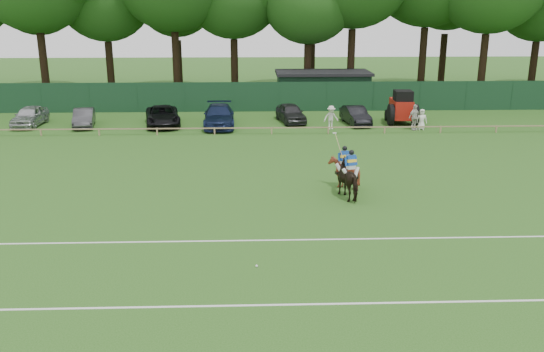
{
  "coord_description": "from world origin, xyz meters",
  "views": [
    {
      "loc": [
        -0.37,
        -21.56,
        8.73
      ],
      "look_at": [
        0.5,
        3.0,
        1.4
      ],
      "focal_mm": 38.0,
      "sensor_mm": 36.0,
      "label": 1
    }
  ],
  "objects_px": {
    "spectator_right": "(422,119)",
    "polo_ball": "(257,266)",
    "suv_black": "(163,116)",
    "horse_dark": "(350,179)",
    "sedan_navy": "(219,116)",
    "sedan_silver": "(30,116)",
    "spectator_mid": "(414,117)",
    "spectator_left": "(331,117)",
    "utility_shed": "(323,88)",
    "sedan_grey": "(84,118)",
    "hatch_grey": "(291,113)",
    "horse_chestnut": "(344,173)",
    "tractor": "(402,108)",
    "estate_black": "(355,115)"
  },
  "relations": [
    {
      "from": "sedan_silver",
      "to": "polo_ball",
      "type": "distance_m",
      "value": 29.98
    },
    {
      "from": "spectator_left",
      "to": "suv_black",
      "type": "bearing_deg",
      "value": 161.53
    },
    {
      "from": "spectator_mid",
      "to": "polo_ball",
      "type": "relative_size",
      "value": 20.76
    },
    {
      "from": "hatch_grey",
      "to": "horse_chestnut",
      "type": "bearing_deg",
      "value": -96.23
    },
    {
      "from": "horse_chestnut",
      "to": "polo_ball",
      "type": "bearing_deg",
      "value": 54.14
    },
    {
      "from": "horse_dark",
      "to": "polo_ball",
      "type": "height_order",
      "value": "horse_dark"
    },
    {
      "from": "sedan_navy",
      "to": "hatch_grey",
      "type": "relative_size",
      "value": 1.3
    },
    {
      "from": "polo_ball",
      "to": "sedan_silver",
      "type": "bearing_deg",
      "value": 123.93
    },
    {
      "from": "horse_dark",
      "to": "sedan_silver",
      "type": "xyz_separation_m",
      "value": [
        -21.2,
        17.51,
        -0.14
      ]
    },
    {
      "from": "estate_black",
      "to": "spectator_mid",
      "type": "distance_m",
      "value": 4.5
    },
    {
      "from": "estate_black",
      "to": "utility_shed",
      "type": "distance_m",
      "value": 8.85
    },
    {
      "from": "horse_chestnut",
      "to": "hatch_grey",
      "type": "distance_m",
      "value": 16.82
    },
    {
      "from": "horse_dark",
      "to": "sedan_navy",
      "type": "distance_m",
      "value": 18.16
    },
    {
      "from": "estate_black",
      "to": "spectator_mid",
      "type": "xyz_separation_m",
      "value": [
        3.86,
        -2.31,
        0.26
      ]
    },
    {
      "from": "horse_dark",
      "to": "polo_ball",
      "type": "relative_size",
      "value": 23.41
    },
    {
      "from": "sedan_silver",
      "to": "sedan_navy",
      "type": "xyz_separation_m",
      "value": [
        14.18,
        -0.76,
        0.04
      ]
    },
    {
      "from": "sedan_silver",
      "to": "spectator_right",
      "type": "xyz_separation_m",
      "value": [
        28.94,
        -2.35,
        0.0
      ]
    },
    {
      "from": "suv_black",
      "to": "sedan_silver",
      "type": "bearing_deg",
      "value": 168.03
    },
    {
      "from": "spectator_right",
      "to": "polo_ball",
      "type": "height_order",
      "value": "spectator_right"
    },
    {
      "from": "hatch_grey",
      "to": "polo_ball",
      "type": "bearing_deg",
      "value": -107.79
    },
    {
      "from": "tractor",
      "to": "sedan_navy",
      "type": "bearing_deg",
      "value": -175.12
    },
    {
      "from": "sedan_navy",
      "to": "spectator_left",
      "type": "relative_size",
      "value": 3.19
    },
    {
      "from": "horse_dark",
      "to": "spectator_right",
      "type": "distance_m",
      "value": 17.01
    },
    {
      "from": "horse_chestnut",
      "to": "estate_black",
      "type": "xyz_separation_m",
      "value": [
        3.36,
        15.81,
        -0.11
      ]
    },
    {
      "from": "spectator_left",
      "to": "horse_chestnut",
      "type": "bearing_deg",
      "value": -106.11
    },
    {
      "from": "polo_ball",
      "to": "spectator_right",
      "type": "bearing_deg",
      "value": 61.54
    },
    {
      "from": "spectator_left",
      "to": "polo_ball",
      "type": "bearing_deg",
      "value": -114.82
    },
    {
      "from": "sedan_silver",
      "to": "estate_black",
      "type": "distance_m",
      "value": 24.48
    },
    {
      "from": "horse_dark",
      "to": "utility_shed",
      "type": "bearing_deg",
      "value": -112.49
    },
    {
      "from": "sedan_navy",
      "to": "utility_shed",
      "type": "bearing_deg",
      "value": 44.1
    },
    {
      "from": "horse_chestnut",
      "to": "spectator_mid",
      "type": "xyz_separation_m",
      "value": [
        7.22,
        13.5,
        0.15
      ]
    },
    {
      "from": "sedan_grey",
      "to": "spectator_right",
      "type": "bearing_deg",
      "value": -15.67
    },
    {
      "from": "utility_shed",
      "to": "tractor",
      "type": "xyz_separation_m",
      "value": [
        4.99,
        -8.67,
        -0.32
      ]
    },
    {
      "from": "horse_dark",
      "to": "polo_ball",
      "type": "bearing_deg",
      "value": 40.23
    },
    {
      "from": "horse_dark",
      "to": "suv_black",
      "type": "bearing_deg",
      "value": -75.38
    },
    {
      "from": "tractor",
      "to": "spectator_right",
      "type": "bearing_deg",
      "value": -63.75
    },
    {
      "from": "sedan_navy",
      "to": "polo_ball",
      "type": "xyz_separation_m",
      "value": [
        2.56,
        -24.11,
        -0.75
      ]
    },
    {
      "from": "suv_black",
      "to": "estate_black",
      "type": "bearing_deg",
      "value": -10.25
    },
    {
      "from": "sedan_navy",
      "to": "spectator_left",
      "type": "height_order",
      "value": "spectator_left"
    },
    {
      "from": "horse_chestnut",
      "to": "estate_black",
      "type": "bearing_deg",
      "value": -111.49
    },
    {
      "from": "hatch_grey",
      "to": "spectator_mid",
      "type": "distance_m",
      "value": 9.31
    },
    {
      "from": "sedan_silver",
      "to": "spectator_mid",
      "type": "height_order",
      "value": "spectator_mid"
    },
    {
      "from": "spectator_right",
      "to": "tractor",
      "type": "relative_size",
      "value": 0.48
    },
    {
      "from": "estate_black",
      "to": "polo_ball",
      "type": "relative_size",
      "value": 45.36
    },
    {
      "from": "horse_dark",
      "to": "sedan_navy",
      "type": "xyz_separation_m",
      "value": [
        -7.02,
        16.75,
        -0.1
      ]
    },
    {
      "from": "sedan_navy",
      "to": "sedan_silver",
      "type": "bearing_deg",
      "value": 174.69
    },
    {
      "from": "sedan_grey",
      "to": "spectator_mid",
      "type": "relative_size",
      "value": 2.16
    },
    {
      "from": "suv_black",
      "to": "spectator_right",
      "type": "relative_size",
      "value": 3.48
    },
    {
      "from": "estate_black",
      "to": "spectator_right",
      "type": "xyz_separation_m",
      "value": [
        4.45,
        -2.16,
        0.08
      ]
    },
    {
      "from": "sedan_navy",
      "to": "hatch_grey",
      "type": "bearing_deg",
      "value": 13.22
    }
  ]
}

